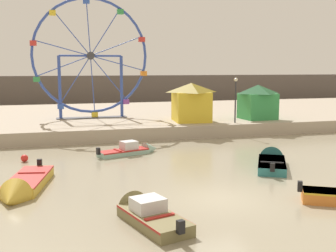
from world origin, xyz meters
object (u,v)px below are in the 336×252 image
(motorboat_teal_painted, at_px, (272,161))
(carnival_booth_yellow_awning, at_px, (191,101))
(motorboat_mustard_yellow, at_px, (23,187))
(ferris_wheel_blue_frame, at_px, (91,58))
(motorboat_olive_wood, at_px, (144,212))
(carnival_booth_green_kiosk, at_px, (258,101))
(promenade_lamp_near, at_px, (236,93))
(mooring_buoy_orange, at_px, (24,158))
(motorboat_seafoam, at_px, (133,150))

(motorboat_teal_painted, bearing_deg, carnival_booth_yellow_awning, 31.90)
(motorboat_mustard_yellow, relative_size, ferris_wheel_blue_frame, 0.53)
(motorboat_teal_painted, bearing_deg, motorboat_olive_wood, 154.83)
(ferris_wheel_blue_frame, distance_m, carnival_booth_green_kiosk, 15.69)
(carnival_booth_green_kiosk, relative_size, carnival_booth_yellow_awning, 0.85)
(promenade_lamp_near, bearing_deg, ferris_wheel_blue_frame, 149.57)
(carnival_booth_green_kiosk, distance_m, mooring_buoy_orange, 21.36)
(motorboat_seafoam, relative_size, promenade_lamp_near, 1.17)
(promenade_lamp_near, bearing_deg, motorboat_seafoam, -151.29)
(motorboat_mustard_yellow, distance_m, motorboat_olive_wood, 6.67)
(motorboat_teal_painted, height_order, motorboat_olive_wood, motorboat_olive_wood)
(mooring_buoy_orange, bearing_deg, ferris_wheel_blue_frame, 67.31)
(motorboat_seafoam, relative_size, mooring_buoy_orange, 10.06)
(motorboat_seafoam, xyz_separation_m, mooring_buoy_orange, (-6.81, -0.54, -0.04))
(motorboat_seafoam, relative_size, carnival_booth_yellow_awning, 1.17)
(motorboat_olive_wood, xyz_separation_m, carnival_booth_yellow_awning, (8.46, 19.38, 2.49))
(motorboat_olive_wood, xyz_separation_m, ferris_wheel_blue_frame, (0.33, 24.01, 6.24))
(motorboat_olive_wood, xyz_separation_m, carnival_booth_green_kiosk, (14.78, 19.29, 2.38))
(motorboat_olive_wood, relative_size, motorboat_seafoam, 1.01)
(carnival_booth_yellow_awning, distance_m, promenade_lamp_near, 3.88)
(motorboat_mustard_yellow, bearing_deg, mooring_buoy_orange, -165.70)
(carnival_booth_green_kiosk, bearing_deg, promenade_lamp_near, -150.46)
(carnival_booth_yellow_awning, bearing_deg, ferris_wheel_blue_frame, 155.68)
(mooring_buoy_orange, bearing_deg, motorboat_seafoam, 4.52)
(motorboat_olive_wood, xyz_separation_m, promenade_lamp_near, (11.68, 17.35, 3.25))
(ferris_wheel_blue_frame, height_order, carnival_booth_yellow_awning, ferris_wheel_blue_frame)
(motorboat_teal_painted, bearing_deg, motorboat_seafoam, 82.56)
(promenade_lamp_near, bearing_deg, mooring_buoy_orange, -160.42)
(motorboat_seafoam, bearing_deg, mooring_buoy_orange, 165.93)
(motorboat_olive_wood, bearing_deg, motorboat_seafoam, -24.99)
(motorboat_mustard_yellow, bearing_deg, motorboat_teal_painted, 109.17)
(ferris_wheel_blue_frame, relative_size, carnival_booth_green_kiosk, 3.39)
(motorboat_olive_wood, xyz_separation_m, mooring_buoy_orange, (-4.93, 11.44, -0.07))
(carnival_booth_green_kiosk, distance_m, carnival_booth_yellow_awning, 6.32)
(motorboat_teal_painted, distance_m, motorboat_seafoam, 9.01)
(motorboat_teal_painted, distance_m, carnival_booth_yellow_awning, 13.00)
(carnival_booth_yellow_awning, relative_size, promenade_lamp_near, 1.00)
(carnival_booth_yellow_awning, height_order, mooring_buoy_orange, carnival_booth_yellow_awning)
(motorboat_teal_painted, height_order, motorboat_seafoam, motorboat_teal_painted)
(motorboat_mustard_yellow, height_order, carnival_booth_yellow_awning, carnival_booth_yellow_awning)
(motorboat_mustard_yellow, distance_m, motorboat_seafoam, 9.67)
(motorboat_teal_painted, height_order, carnival_booth_yellow_awning, carnival_booth_yellow_awning)
(motorboat_mustard_yellow, relative_size, motorboat_teal_painted, 1.17)
(motorboat_olive_wood, distance_m, promenade_lamp_near, 21.16)
(motorboat_olive_wood, height_order, carnival_booth_yellow_awning, carnival_booth_yellow_awning)
(mooring_buoy_orange, bearing_deg, promenade_lamp_near, 19.58)
(motorboat_mustard_yellow, bearing_deg, carnival_booth_green_kiosk, 138.32)
(carnival_booth_green_kiosk, bearing_deg, motorboat_olive_wood, -130.00)
(ferris_wheel_blue_frame, bearing_deg, promenade_lamp_near, -30.43)
(motorboat_mustard_yellow, bearing_deg, promenade_lamp_near, 139.14)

